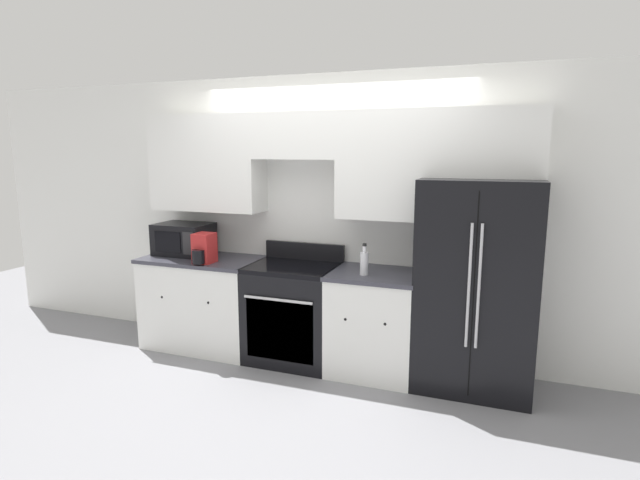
# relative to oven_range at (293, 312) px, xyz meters

# --- Properties ---
(ground_plane) EXTENTS (12.00, 12.00, 0.00)m
(ground_plane) POSITION_rel_oven_range_xyz_m (0.26, -0.31, -0.45)
(ground_plane) COLOR gray
(wall_back) EXTENTS (8.00, 0.39, 2.60)m
(wall_back) POSITION_rel_oven_range_xyz_m (0.28, 0.27, 1.07)
(wall_back) COLOR white
(wall_back) RESTS_ON ground_plane
(lower_cabinets_left) EXTENTS (1.15, 0.64, 0.89)m
(lower_cabinets_left) POSITION_rel_oven_range_xyz_m (-0.96, -0.00, -0.00)
(lower_cabinets_left) COLOR white
(lower_cabinets_left) RESTS_ON ground_plane
(lower_cabinets_right) EXTENTS (0.76, 0.64, 0.89)m
(lower_cabinets_right) POSITION_rel_oven_range_xyz_m (0.76, -0.00, -0.00)
(lower_cabinets_right) COLOR white
(lower_cabinets_right) RESTS_ON ground_plane
(oven_range) EXTENTS (0.79, 0.65, 1.05)m
(oven_range) POSITION_rel_oven_range_xyz_m (0.00, 0.00, 0.00)
(oven_range) COLOR black
(oven_range) RESTS_ON ground_plane
(refrigerator) EXTENTS (0.91, 0.81, 1.70)m
(refrigerator) POSITION_rel_oven_range_xyz_m (1.59, 0.08, 0.40)
(refrigerator) COLOR black
(refrigerator) RESTS_ON ground_plane
(microwave) EXTENTS (0.53, 0.39, 0.31)m
(microwave) POSITION_rel_oven_range_xyz_m (-1.21, 0.08, 0.60)
(microwave) COLOR black
(microwave) RESTS_ON lower_cabinets_left
(bottle) EXTENTS (0.07, 0.07, 0.27)m
(bottle) POSITION_rel_oven_range_xyz_m (0.69, -0.11, 0.55)
(bottle) COLOR silver
(bottle) RESTS_ON lower_cabinets_right
(electric_kettle) EXTENTS (0.17, 0.25, 0.28)m
(electric_kettle) POSITION_rel_oven_range_xyz_m (-0.81, -0.19, 0.57)
(electric_kettle) COLOR #B22323
(electric_kettle) RESTS_ON lower_cabinets_left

